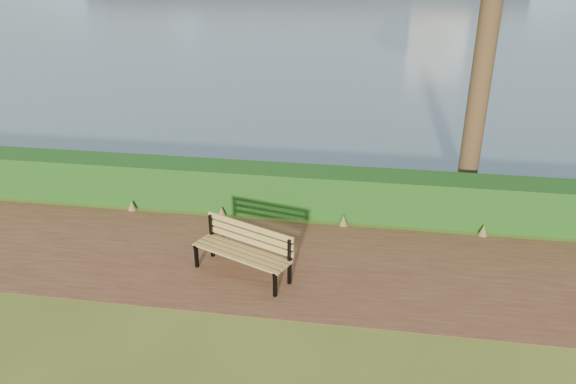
# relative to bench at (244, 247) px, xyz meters

# --- Properties ---
(ground) EXTENTS (140.00, 140.00, 0.00)m
(ground) POSITION_rel_bench_xyz_m (0.07, 0.11, -0.55)
(ground) COLOR #435D1A
(ground) RESTS_ON ground
(path) EXTENTS (40.00, 3.40, 0.01)m
(path) POSITION_rel_bench_xyz_m (0.07, 0.41, -0.54)
(path) COLOR #502B1B
(path) RESTS_ON ground
(hedge) EXTENTS (32.00, 0.85, 1.00)m
(hedge) POSITION_rel_bench_xyz_m (0.07, 2.71, -0.05)
(hedge) COLOR #134012
(hedge) RESTS_ON ground
(bench) EXTENTS (1.95, 1.26, 0.95)m
(bench) POSITION_rel_bench_xyz_m (0.00, 0.00, 0.00)
(bench) COLOR black
(bench) RESTS_ON ground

